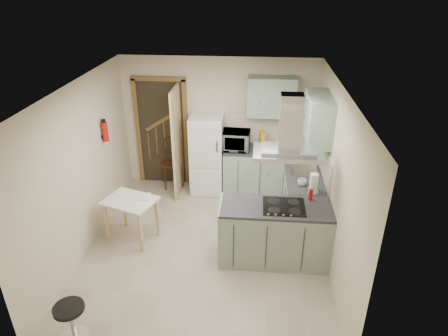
# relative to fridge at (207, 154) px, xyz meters

# --- Properties ---
(floor) EXTENTS (4.20, 4.20, 0.00)m
(floor) POSITION_rel_fridge_xyz_m (0.20, -1.80, -0.75)
(floor) COLOR tan
(floor) RESTS_ON ground
(ceiling) EXTENTS (4.20, 4.20, 0.00)m
(ceiling) POSITION_rel_fridge_xyz_m (0.20, -1.80, 1.75)
(ceiling) COLOR silver
(ceiling) RESTS_ON back_wall
(back_wall) EXTENTS (3.60, 0.00, 3.60)m
(back_wall) POSITION_rel_fridge_xyz_m (0.20, 0.30, 0.50)
(back_wall) COLOR beige
(back_wall) RESTS_ON floor
(left_wall) EXTENTS (0.00, 4.20, 4.20)m
(left_wall) POSITION_rel_fridge_xyz_m (-1.60, -1.80, 0.50)
(left_wall) COLOR beige
(left_wall) RESTS_ON floor
(right_wall) EXTENTS (0.00, 4.20, 4.20)m
(right_wall) POSITION_rel_fridge_xyz_m (2.00, -1.80, 0.50)
(right_wall) COLOR beige
(right_wall) RESTS_ON floor
(doorway) EXTENTS (1.10, 0.12, 2.10)m
(doorway) POSITION_rel_fridge_xyz_m (-0.90, 0.27, 0.30)
(doorway) COLOR brown
(doorway) RESTS_ON floor
(fridge) EXTENTS (0.60, 0.60, 1.50)m
(fridge) POSITION_rel_fridge_xyz_m (0.00, 0.00, 0.00)
(fridge) COLOR white
(fridge) RESTS_ON floor
(counter_back) EXTENTS (1.08, 0.60, 0.90)m
(counter_back) POSITION_rel_fridge_xyz_m (0.86, 0.00, -0.30)
(counter_back) COLOR #9EB2A0
(counter_back) RESTS_ON floor
(counter_right) EXTENTS (0.60, 1.95, 0.90)m
(counter_right) POSITION_rel_fridge_xyz_m (1.70, -0.68, -0.30)
(counter_right) COLOR #9EB2A0
(counter_right) RESTS_ON floor
(splashback) EXTENTS (1.68, 0.02, 0.50)m
(splashback) POSITION_rel_fridge_xyz_m (1.16, 0.29, 0.40)
(splashback) COLOR beige
(splashback) RESTS_ON counter_back
(wall_cabinet_back) EXTENTS (0.85, 0.35, 0.70)m
(wall_cabinet_back) POSITION_rel_fridge_xyz_m (1.15, 0.12, 1.10)
(wall_cabinet_back) COLOR #9EB2A0
(wall_cabinet_back) RESTS_ON back_wall
(wall_cabinet_right) EXTENTS (0.35, 0.90, 0.70)m
(wall_cabinet_right) POSITION_rel_fridge_xyz_m (1.82, -0.95, 1.10)
(wall_cabinet_right) COLOR #9EB2A0
(wall_cabinet_right) RESTS_ON right_wall
(peninsula) EXTENTS (1.55, 0.65, 0.90)m
(peninsula) POSITION_rel_fridge_xyz_m (1.22, -1.98, -0.30)
(peninsula) COLOR #9EB2A0
(peninsula) RESTS_ON floor
(hob) EXTENTS (0.58, 0.50, 0.01)m
(hob) POSITION_rel_fridge_xyz_m (1.32, -1.98, 0.16)
(hob) COLOR black
(hob) RESTS_ON peninsula
(extractor_hood) EXTENTS (0.90, 0.55, 0.10)m
(extractor_hood) POSITION_rel_fridge_xyz_m (1.32, -1.98, 0.97)
(extractor_hood) COLOR silver
(extractor_hood) RESTS_ON ceiling
(sink) EXTENTS (0.45, 0.40, 0.01)m
(sink) POSITION_rel_fridge_xyz_m (1.70, -0.85, 0.16)
(sink) COLOR silver
(sink) RESTS_ON counter_right
(fire_extinguisher) EXTENTS (0.10, 0.10, 0.32)m
(fire_extinguisher) POSITION_rel_fridge_xyz_m (-1.54, -0.90, 0.75)
(fire_extinguisher) COLOR #B2140F
(fire_extinguisher) RESTS_ON left_wall
(drop_leaf_table) EXTENTS (0.90, 0.79, 0.71)m
(drop_leaf_table) POSITION_rel_fridge_xyz_m (-0.98, -1.68, -0.40)
(drop_leaf_table) COLOR tan
(drop_leaf_table) RESTS_ON floor
(bentwood_chair) EXTENTS (0.53, 0.53, 0.93)m
(bentwood_chair) POSITION_rel_fridge_xyz_m (-0.72, 0.13, -0.29)
(bentwood_chair) COLOR #50241A
(bentwood_chair) RESTS_ON floor
(stool) EXTENTS (0.37, 0.37, 0.47)m
(stool) POSITION_rel_fridge_xyz_m (-1.12, -3.61, -0.52)
(stool) COLOR black
(stool) RESTS_ON floor
(microwave) EXTENTS (0.64, 0.45, 0.34)m
(microwave) POSITION_rel_fridge_xyz_m (0.47, -0.04, 0.32)
(microwave) COLOR black
(microwave) RESTS_ON counter_back
(kettle) EXTENTS (0.17, 0.17, 0.20)m
(kettle) POSITION_rel_fridge_xyz_m (1.32, 0.10, 0.25)
(kettle) COLOR silver
(kettle) RESTS_ON counter_back
(cereal_box) EXTENTS (0.11, 0.21, 0.30)m
(cereal_box) POSITION_rel_fridge_xyz_m (1.01, 0.10, 0.30)
(cereal_box) COLOR gold
(cereal_box) RESTS_ON counter_back
(soap_bottle) EXTENTS (0.08, 0.09, 0.18)m
(soap_bottle) POSITION_rel_fridge_xyz_m (1.89, -0.48, 0.24)
(soap_bottle) COLOR silver
(soap_bottle) RESTS_ON counter_right
(paper_towel) EXTENTS (0.14, 0.14, 0.31)m
(paper_towel) POSITION_rel_fridge_xyz_m (1.77, -1.54, 0.31)
(paper_towel) COLOR white
(paper_towel) RESTS_ON counter_right
(cup) EXTENTS (0.14, 0.14, 0.10)m
(cup) POSITION_rel_fridge_xyz_m (1.62, -1.34, 0.20)
(cup) COLOR silver
(cup) RESTS_ON counter_right
(red_bottle) EXTENTS (0.07, 0.07, 0.17)m
(red_bottle) POSITION_rel_fridge_xyz_m (1.71, -1.75, 0.24)
(red_bottle) COLOR red
(red_bottle) RESTS_ON peninsula
(book) EXTENTS (0.19, 0.24, 0.10)m
(book) POSITION_rel_fridge_xyz_m (-0.85, -1.59, 0.01)
(book) COLOR brown
(book) RESTS_ON drop_leaf_table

